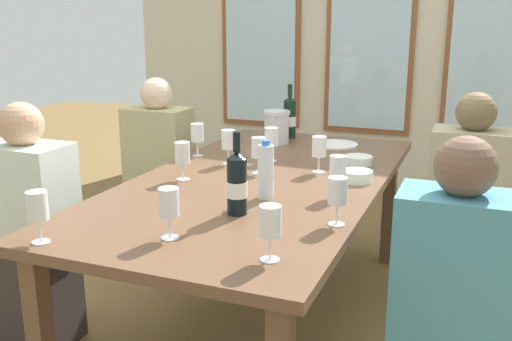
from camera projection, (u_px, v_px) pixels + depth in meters
ground_plane at (261, 323)px, 2.84m from camera, size 12.00×12.00×0.00m
back_wall_with_windows at (372, 17)px, 4.68m from camera, size 4.28×0.10×2.90m
dining_table at (261, 192)px, 2.67m from camera, size 1.08×2.15×0.74m
white_plate_0 at (335, 144)px, 3.32m from camera, size 0.26×0.26×0.01m
metal_pitcher at (277, 127)px, 3.36m from camera, size 0.16×0.16×0.19m
wine_bottle_0 at (237, 183)px, 2.14m from camera, size 0.08×0.08×0.31m
wine_bottle_1 at (290, 117)px, 3.50m from camera, size 0.08×0.08×0.33m
tasting_bowl_0 at (358, 160)px, 2.88m from camera, size 0.14×0.14×0.04m
tasting_bowl_1 at (358, 176)px, 2.58m from camera, size 0.13×0.13×0.05m
water_bottle at (266, 171)px, 2.33m from camera, size 0.06×0.06×0.24m
wine_glass_0 at (197, 134)px, 3.04m from camera, size 0.07×0.07×0.17m
wine_glass_1 at (319, 147)px, 2.71m from camera, size 0.07×0.07×0.17m
wine_glass_2 at (338, 193)px, 2.02m from camera, size 0.07×0.07×0.17m
wine_glass_3 at (37, 207)px, 1.86m from camera, size 0.07×0.07×0.17m
wine_glass_4 at (228, 141)px, 2.87m from camera, size 0.07×0.07×0.17m
wine_glass_5 at (338, 168)px, 2.33m from camera, size 0.07×0.07×0.17m
wine_glass_6 at (182, 155)px, 2.59m from camera, size 0.07×0.07×0.17m
wine_glass_7 at (270, 224)px, 1.72m from camera, size 0.07×0.07×0.17m
wine_glass_8 at (169, 204)px, 1.89m from camera, size 0.07×0.07×0.17m
wine_glass_9 at (271, 138)px, 2.93m from camera, size 0.07×0.07×0.17m
wine_glass_10 at (259, 149)px, 2.69m from camera, size 0.07×0.07×0.17m
seated_person_0 at (32, 233)px, 2.56m from camera, size 0.38×0.24×1.11m
seated_person_1 at (452, 313)px, 1.87m from camera, size 0.38×0.24×1.11m
seated_person_2 at (160, 174)px, 3.54m from camera, size 0.38×0.24×1.11m
seated_person_3 at (467, 210)px, 2.88m from camera, size 0.38×0.24×1.11m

